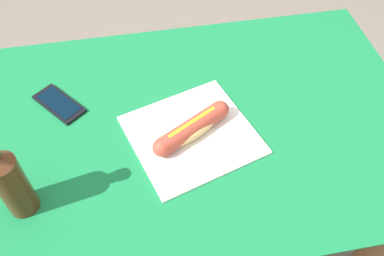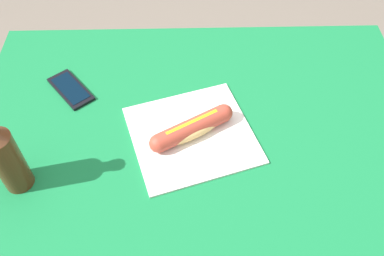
% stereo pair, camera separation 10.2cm
% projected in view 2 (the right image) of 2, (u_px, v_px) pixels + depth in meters
% --- Properties ---
extents(ground_plane, '(6.00, 6.00, 0.00)m').
position_uv_depth(ground_plane, '(197.00, 242.00, 1.64)').
color(ground_plane, '#6B6056').
rests_on(ground_plane, ground).
extents(dining_table, '(1.18, 0.79, 0.74)m').
position_uv_depth(dining_table, '(198.00, 154.00, 1.18)').
color(dining_table, brown).
rests_on(dining_table, ground).
extents(paper_wrapper, '(0.36, 0.36, 0.01)m').
position_uv_depth(paper_wrapper, '(192.00, 135.00, 1.04)').
color(paper_wrapper, silver).
rests_on(paper_wrapper, dining_table).
extents(hot_dog, '(0.21, 0.14, 0.05)m').
position_uv_depth(hot_dog, '(192.00, 128.00, 1.02)').
color(hot_dog, '#DBB26B').
rests_on(hot_dog, paper_wrapper).
extents(cell_phone, '(0.15, 0.16, 0.01)m').
position_uv_depth(cell_phone, '(71.00, 89.00, 1.14)').
color(cell_phone, black).
rests_on(cell_phone, dining_table).
extents(soda_bottle, '(0.07, 0.07, 0.23)m').
position_uv_depth(soda_bottle, '(5.00, 157.00, 0.88)').
color(soda_bottle, '#4C2814').
rests_on(soda_bottle, dining_table).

